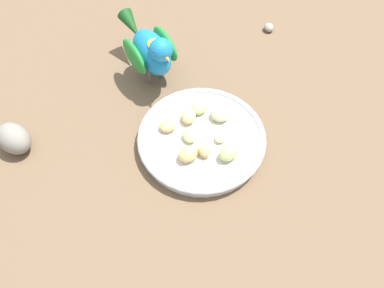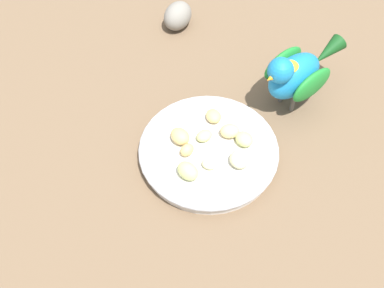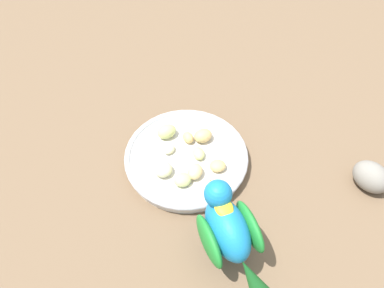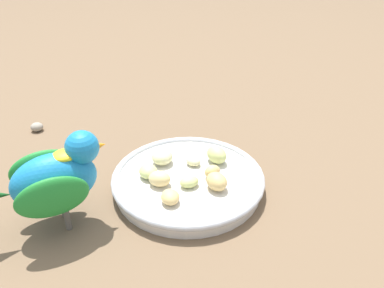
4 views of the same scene
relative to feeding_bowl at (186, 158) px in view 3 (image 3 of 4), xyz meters
name	(u,v)px [view 3 (image 3 of 4)]	position (x,y,z in m)	size (l,w,h in m)	color
ground_plane	(174,173)	(-0.03, -0.02, -0.01)	(4.00, 4.00, 0.00)	brown
feeding_bowl	(186,158)	(0.00, 0.00, 0.00)	(0.23, 0.23, 0.03)	beige
apple_piece_0	(188,138)	(0.01, 0.03, 0.02)	(0.03, 0.02, 0.02)	tan
apple_piece_1	(218,166)	(0.05, -0.04, 0.02)	(0.03, 0.03, 0.02)	tan
apple_piece_2	(195,172)	(0.00, -0.05, 0.02)	(0.03, 0.03, 0.02)	#E5C67F
apple_piece_3	(167,131)	(-0.02, 0.06, 0.02)	(0.04, 0.03, 0.03)	#C6D17A
apple_piece_4	(171,149)	(-0.03, 0.02, 0.01)	(0.02, 0.02, 0.01)	beige
apple_piece_5	(203,136)	(0.04, 0.03, 0.02)	(0.04, 0.03, 0.02)	tan
apple_piece_6	(163,169)	(-0.05, -0.02, 0.02)	(0.03, 0.03, 0.02)	beige
apple_piece_7	(183,180)	(-0.02, -0.06, 0.02)	(0.03, 0.03, 0.02)	#C6D17A
apple_piece_8	(199,153)	(0.02, -0.01, 0.01)	(0.03, 0.02, 0.02)	#C6D17A
parrot	(229,230)	(0.01, -0.19, 0.06)	(0.09, 0.19, 0.13)	#59544C
rock_large	(371,177)	(0.30, -0.14, 0.01)	(0.07, 0.05, 0.05)	gray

